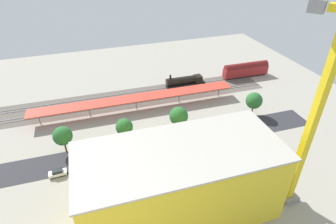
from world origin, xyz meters
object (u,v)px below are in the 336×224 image
(parked_car_2, at_px, (182,145))
(parked_car_6, at_px, (58,173))
(locomotive, at_px, (186,81))
(box_truck_0, at_px, (177,158))
(passenger_coach, at_px, (246,69))
(parked_car_1, at_px, (206,141))
(street_tree_0, at_px, (63,136))
(street_tree_3, at_px, (254,101))
(platform_canopy_near, at_px, (136,98))
(parked_car_5, at_px, (89,165))
(box_truck_1, at_px, (202,149))
(traffic_light, at_px, (140,146))
(construction_building, at_px, (179,183))
(parked_car_4, at_px, (124,157))
(tower_crane, at_px, (334,107))
(parked_car_3, at_px, (153,152))
(parked_car_0, at_px, (233,134))
(street_tree_2, at_px, (124,127))
(street_tree_1, at_px, (179,116))

(parked_car_2, bearing_deg, parked_car_6, 0.66)
(locomotive, xyz_separation_m, box_truck_0, (17.81, 39.37, -0.16))
(passenger_coach, relative_size, parked_car_1, 4.60)
(street_tree_0, bearing_deg, street_tree_3, -179.60)
(platform_canopy_near, relative_size, parked_car_5, 16.15)
(platform_canopy_near, height_order, parked_car_1, platform_canopy_near)
(box_truck_1, distance_m, traffic_light, 16.27)
(parked_car_2, bearing_deg, construction_building, 67.62)
(locomotive, relative_size, box_truck_0, 1.72)
(locomotive, xyz_separation_m, street_tree_3, (-12.98, 25.30, 3.13))
(platform_canopy_near, xyz_separation_m, parked_car_4, (8.65, 23.13, -3.30))
(tower_crane, bearing_deg, parked_car_3, -44.72)
(parked_car_0, bearing_deg, box_truck_0, 15.91)
(parked_car_5, xyz_separation_m, street_tree_0, (5.38, -8.01, 4.46))
(tower_crane, relative_size, box_truck_1, 4.92)
(locomotive, distance_m, parked_car_2, 36.83)
(parked_car_0, relative_size, traffic_light, 0.68)
(parked_car_1, bearing_deg, street_tree_3, -156.26)
(street_tree_3, bearing_deg, parked_car_3, 13.55)
(passenger_coach, bearing_deg, parked_car_2, 40.04)
(tower_crane, bearing_deg, parked_car_1, -67.44)
(locomotive, distance_m, parked_car_4, 45.30)
(tower_crane, distance_m, street_tree_3, 40.37)
(parked_car_4, relative_size, street_tree_2, 0.60)
(construction_building, distance_m, street_tree_0, 34.97)
(parked_car_1, xyz_separation_m, parked_car_5, (31.62, -0.52, 0.10))
(locomotive, relative_size, box_truck_1, 1.83)
(parked_car_3, bearing_deg, box_truck_1, 160.31)
(tower_crane, xyz_separation_m, street_tree_0, (47.39, -33.53, -19.27))
(parked_car_4, bearing_deg, street_tree_2, -104.80)
(box_truck_1, distance_m, street_tree_2, 21.92)
(locomotive, height_order, parked_car_1, locomotive)
(box_truck_1, bearing_deg, parked_car_4, -12.98)
(parked_car_2, bearing_deg, platform_canopy_near, -72.76)
(locomotive, bearing_deg, street_tree_1, 64.42)
(parked_car_5, height_order, tower_crane, tower_crane)
(street_tree_1, bearing_deg, parked_car_3, 37.15)
(parked_car_2, bearing_deg, street_tree_0, -15.27)
(parked_car_6, height_order, street_tree_0, street_tree_0)
(parked_car_5, relative_size, traffic_light, 0.60)
(box_truck_1, bearing_deg, street_tree_0, -20.24)
(parked_car_0, relative_size, parked_car_1, 1.13)
(street_tree_2, bearing_deg, parked_car_4, 75.20)
(parked_car_2, height_order, street_tree_2, street_tree_2)
(parked_car_0, height_order, construction_building, construction_building)
(locomotive, height_order, parked_car_4, locomotive)
(construction_building, height_order, street_tree_0, construction_building)
(construction_building, xyz_separation_m, street_tree_3, (-35.12, -27.30, -2.91))
(construction_building, bearing_deg, tower_crane, 166.45)
(construction_building, distance_m, traffic_light, 18.29)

